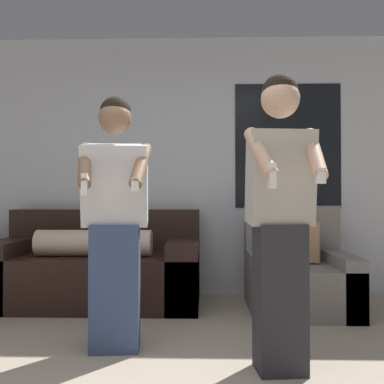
{
  "coord_description": "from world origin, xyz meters",
  "views": [
    {
      "loc": [
        0.36,
        -1.96,
        0.98
      ],
      "look_at": [
        0.28,
        0.82,
        1.03
      ],
      "focal_mm": 42.0,
      "sensor_mm": 36.0,
      "label": 1
    }
  ],
  "objects_px": {
    "armchair": "(298,276)",
    "person_left": "(115,222)",
    "couch": "(98,270)",
    "person_right": "(280,216)"
  },
  "relations": [
    {
      "from": "armchair",
      "to": "person_left",
      "type": "distance_m",
      "value": 1.9
    },
    {
      "from": "person_left",
      "to": "person_right",
      "type": "relative_size",
      "value": 0.97
    },
    {
      "from": "armchair",
      "to": "person_left",
      "type": "relative_size",
      "value": 0.56
    },
    {
      "from": "couch",
      "to": "person_right",
      "type": "height_order",
      "value": "person_right"
    },
    {
      "from": "couch",
      "to": "armchair",
      "type": "height_order",
      "value": "armchair"
    },
    {
      "from": "armchair",
      "to": "person_right",
      "type": "xyz_separation_m",
      "value": [
        -0.4,
        -1.47,
        0.59
      ]
    },
    {
      "from": "armchair",
      "to": "couch",
      "type": "bearing_deg",
      "value": 174.65
    },
    {
      "from": "couch",
      "to": "person_left",
      "type": "height_order",
      "value": "person_left"
    },
    {
      "from": "armchair",
      "to": "person_left",
      "type": "xyz_separation_m",
      "value": [
        -1.42,
        -1.14,
        0.54
      ]
    },
    {
      "from": "person_left",
      "to": "armchair",
      "type": "bearing_deg",
      "value": 38.7
    }
  ]
}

